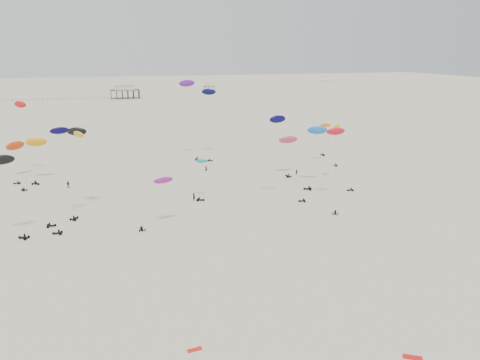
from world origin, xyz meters
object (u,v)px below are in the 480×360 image
object	(u,v)px
pavilion_main	(125,93)
rig_4	(25,128)
pavilion_small	(209,88)
spectator_0	(194,200)
rig_0	(325,103)
rig_9	(6,177)

from	to	relation	value
pavilion_main	rig_4	world-z (taller)	rig_4
pavilion_small	rig_4	xyz separation A→B (m)	(-108.55, -248.13, 10.40)
pavilion_main	spectator_0	xyz separation A→B (m)	(1.47, -252.19, -4.22)
rig_0	rig_4	world-z (taller)	rig_0
pavilion_main	rig_0	xyz separation A→B (m)	(55.48, -211.18, 12.78)
rig_9	pavilion_small	bearing A→B (deg)	7.58
pavilion_small	spectator_0	distance (m)	290.41
spectator_0	pavilion_small	bearing A→B (deg)	-50.29
rig_9	rig_4	bearing A→B (deg)	30.55
rig_0	spectator_0	distance (m)	69.91
pavilion_small	rig_9	world-z (taller)	rig_9
rig_4	spectator_0	distance (m)	54.35
rig_0	spectator_0	size ratio (longest dim) A/B	11.56
pavilion_small	rig_4	distance (m)	271.03
pavilion_main	pavilion_small	size ratio (longest dim) A/B	2.33
rig_0	rig_9	xyz separation A→B (m)	(-91.38, -53.87, -5.04)
spectator_0	pavilion_main	bearing A→B (deg)	-36.31
rig_4	rig_9	world-z (taller)	rig_4
pavilion_small	spectator_0	xyz separation A→B (m)	(-68.53, -282.19, -3.49)
pavilion_small	rig_0	size ratio (longest dim) A/B	0.35
rig_0	rig_4	size ratio (longest dim) A/B	1.13
pavilion_main	rig_4	bearing A→B (deg)	-100.02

